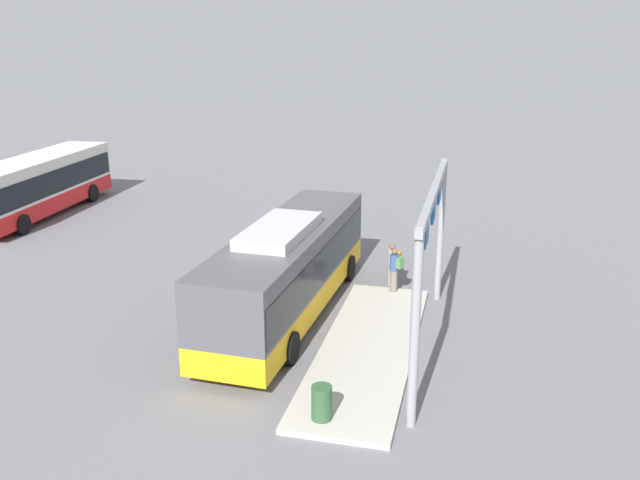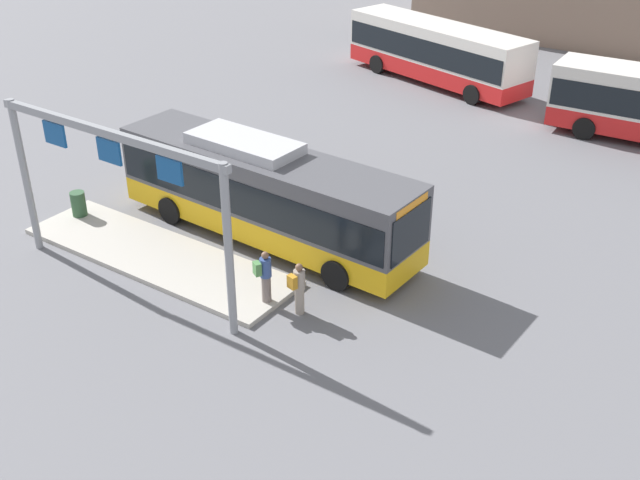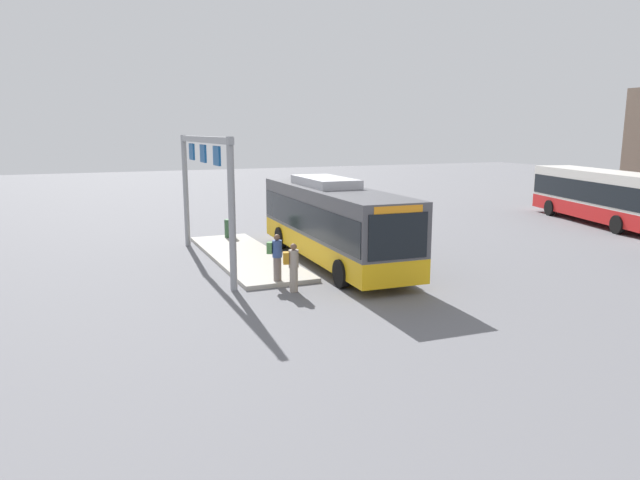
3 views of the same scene
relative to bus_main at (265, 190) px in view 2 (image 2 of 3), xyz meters
The scene contains 8 objects.
ground_plane 1.81m from the bus_main, ahead, with size 120.00×120.00×0.00m, color slate.
platform_curb 4.16m from the bus_main, 123.66° to the right, with size 10.00×2.80×0.16m, color #B2ADA3.
bus_main is the anchor object (origin of this frame).
bus_background_left 19.04m from the bus_main, 99.60° to the left, with size 11.10×5.33×3.10m.
person_boarding 4.25m from the bus_main, 52.44° to the right, with size 0.53×0.61×1.67m.
person_waiting_near 4.84m from the bus_main, 40.71° to the right, with size 0.43×0.58×1.67m.
platform_sign_gantry 5.50m from the bus_main, 108.39° to the right, with size 8.92×0.24×5.20m.
trash_bin 7.03m from the bus_main, 156.89° to the right, with size 0.52×0.52×0.90m, color #2D5133.
Camera 2 is at (14.72, -18.20, 12.94)m, focal length 43.47 mm.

